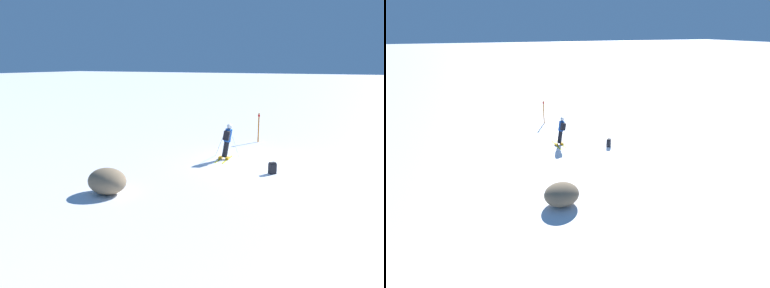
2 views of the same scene
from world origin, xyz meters
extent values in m
plane|color=white|center=(0.00, 0.00, 0.00)|extent=(300.00, 300.00, 0.00)
cube|color=yellow|center=(1.18, -0.01, 0.01)|extent=(0.21, 1.69, 0.01)
cube|color=yellow|center=(1.54, 0.01, 0.01)|extent=(0.21, 1.69, 0.01)
cube|color=orange|center=(1.18, -0.01, 0.07)|extent=(0.16, 0.29, 0.12)
cube|color=orange|center=(1.54, 0.01, 0.07)|extent=(0.16, 0.29, 0.12)
cylinder|color=black|center=(1.28, -0.01, 0.52)|extent=(0.39, 0.29, 0.82)
cylinder|color=#194799|center=(1.18, -0.01, 1.22)|extent=(0.45, 0.37, 0.66)
sphere|color=tan|center=(1.11, -0.02, 1.64)|extent=(0.27, 0.24, 0.26)
sphere|color=silver|center=(1.11, -0.02, 1.67)|extent=(0.31, 0.28, 0.29)
cube|color=black|center=(1.15, 0.25, 1.25)|extent=(0.36, 0.20, 0.48)
cylinder|color=#B7B7BC|center=(0.87, -0.34, 0.58)|extent=(0.23, 0.54, 1.17)
cylinder|color=#B7B7BC|center=(1.72, -0.28, 0.61)|extent=(0.66, 0.49, 1.24)
cube|color=black|center=(-1.41, 1.36, 0.22)|extent=(0.36, 0.37, 0.44)
cube|color=black|center=(-1.41, 1.36, 0.47)|extent=(0.33, 0.33, 0.06)
ellipsoid|color=#7A664C|center=(3.31, 6.51, 0.48)|extent=(1.46, 1.24, 0.95)
cylinder|color=orange|center=(1.05, -4.74, 0.88)|extent=(0.08, 0.08, 1.75)
cylinder|color=red|center=(1.05, -4.74, 1.60)|extent=(0.13, 0.13, 0.10)
camera|label=1|loc=(-5.19, 16.71, 4.66)|focal=35.00mm
camera|label=2|loc=(6.52, 16.69, 6.81)|focal=28.00mm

